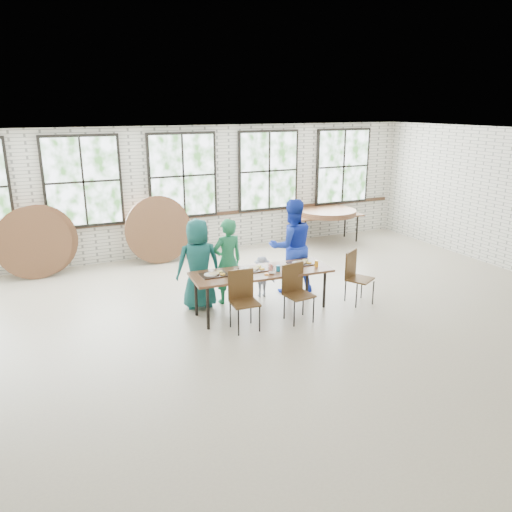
{
  "coord_description": "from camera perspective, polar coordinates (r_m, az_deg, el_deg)",
  "views": [
    {
      "loc": [
        -3.29,
        -6.75,
        3.43
      ],
      "look_at": [
        0.0,
        0.4,
        1.05
      ],
      "focal_mm": 35.0,
      "sensor_mm": 36.0,
      "label": 1
    }
  ],
  "objects": [
    {
      "name": "dining_table",
      "position": [
        8.48,
        0.64,
        -2.03
      ],
      "size": [
        2.45,
        0.95,
        0.74
      ],
      "rotation": [
        0.0,
        0.0,
        -0.06
      ],
      "color": "brown",
      "rests_on": "ground"
    },
    {
      "name": "adult_blue",
      "position": [
        9.37,
        4.08,
        1.11
      ],
      "size": [
        0.96,
        0.79,
        1.79
      ],
      "primitive_type": "imported",
      "rotation": [
        0.0,
        0.0,
        3.0
      ],
      "color": "#1C39C5",
      "rests_on": "ground"
    },
    {
      "name": "toddler",
      "position": [
        9.26,
        0.66,
        -2.37
      ],
      "size": [
        0.55,
        0.4,
        0.77
      ],
      "primitive_type": "imported",
      "rotation": [
        0.0,
        0.0,
        2.9
      ],
      "color": "#162046",
      "rests_on": "ground"
    },
    {
      "name": "adult_green",
      "position": [
        8.88,
        -3.26,
        -0.6
      ],
      "size": [
        0.6,
        0.43,
        1.55
      ],
      "primitive_type": "imported",
      "rotation": [
        0.0,
        0.0,
        3.25
      ],
      "color": "#1F774A",
      "rests_on": "ground"
    },
    {
      "name": "storage_table",
      "position": [
        13.01,
        8.05,
        4.49
      ],
      "size": [
        1.85,
        0.88,
        0.74
      ],
      "rotation": [
        0.0,
        0.0,
        -0.07
      ],
      "color": "brown",
      "rests_on": "ground"
    },
    {
      "name": "chair_spare",
      "position": [
        9.12,
        11.27,
        -1.86
      ],
      "size": [
        0.57,
        0.56,
        0.95
      ],
      "rotation": [
        0.0,
        0.0,
        0.53
      ],
      "color": "#4E341A",
      "rests_on": "ground"
    },
    {
      "name": "adult_teal",
      "position": [
        8.7,
        -6.6,
        -0.9
      ],
      "size": [
        0.83,
        0.58,
        1.59
      ],
      "primitive_type": "imported",
      "rotation": [
        0.0,
        0.0,
        3.04
      ],
      "color": "#1B5F66",
      "rests_on": "ground"
    },
    {
      "name": "round_tops_leaning",
      "position": [
        11.26,
        -17.35,
        2.21
      ],
      "size": [
        4.11,
        0.4,
        1.5
      ],
      "color": "brown",
      "rests_on": "ground"
    },
    {
      "name": "round_tops_stacked",
      "position": [
        12.98,
        8.07,
        5.0
      ],
      "size": [
        1.5,
        1.5,
        0.13
      ],
      "color": "brown",
      "rests_on": "storage_table"
    },
    {
      "name": "chair_near_right",
      "position": [
        8.25,
        4.57,
        -3.59
      ],
      "size": [
        0.47,
        0.46,
        0.95
      ],
      "rotation": [
        0.0,
        0.0,
        0.13
      ],
      "color": "#4E341A",
      "rests_on": "ground"
    },
    {
      "name": "room",
      "position": [
        11.77,
        -8.35,
        8.83
      ],
      "size": [
        12.0,
        12.0,
        12.0
      ],
      "color": "#BAAE94",
      "rests_on": "ground"
    },
    {
      "name": "tabletop_clutter",
      "position": [
        8.45,
        1.36,
        -1.54
      ],
      "size": [
        2.06,
        0.61,
        0.11
      ],
      "color": "black",
      "rests_on": "dining_table"
    },
    {
      "name": "chair_near_left",
      "position": [
        7.92,
        -1.53,
        -4.43
      ],
      "size": [
        0.45,
        0.44,
        0.95
      ],
      "rotation": [
        0.0,
        0.0,
        -0.07
      ],
      "color": "#4E341A",
      "rests_on": "ground"
    }
  ]
}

